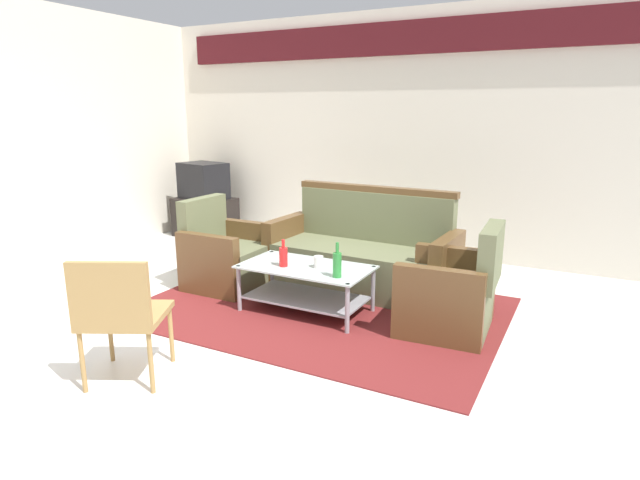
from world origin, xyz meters
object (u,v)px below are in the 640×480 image
at_px(armchair_right, 451,295).
at_px(coffee_table, 306,282).
at_px(tv_stand, 205,217).
at_px(television, 204,181).
at_px(cup, 319,262).
at_px(wicker_chair, 120,310).
at_px(bottle_green, 337,264).
at_px(couch, 362,257).
at_px(armchair_left, 227,258).
at_px(bottle_red, 283,256).

bearing_deg(armchair_right, coffee_table, 96.15).
height_order(tv_stand, television, television).
relative_size(cup, wicker_chair, 0.12).
relative_size(cup, tv_stand, 0.12).
relative_size(armchair_right, bottle_green, 3.02).
xyz_separation_m(armchair_right, bottle_green, (-0.82, -0.35, 0.23)).
height_order(armchair_right, cup, armchair_right).
bearing_deg(armchair_right, couch, 56.37).
distance_m(cup, wicker_chair, 1.69).
bearing_deg(cup, armchair_left, 168.34).
relative_size(coffee_table, cup, 11.00).
distance_m(armchair_left, television, 2.29).
bearing_deg(tv_stand, armchair_right, -23.22).
height_order(cup, tv_stand, tv_stand).
height_order(armchair_right, tv_stand, armchair_right).
height_order(armchair_right, wicker_chair, armchair_right).
bearing_deg(coffee_table, tv_stand, 144.96).
bearing_deg(wicker_chair, television, 95.83).
relative_size(armchair_left, cup, 8.50).
height_order(armchair_left, bottle_red, armchair_left).
xyz_separation_m(bottle_green, wicker_chair, (-0.79, -1.45, -0.02)).
distance_m(bottle_red, wicker_chair, 1.53).
height_order(bottle_red, cup, bottle_red).
distance_m(bottle_green, tv_stand, 3.58).
distance_m(armchair_right, cup, 1.10).
bearing_deg(bottle_red, tv_stand, 141.84).
xyz_separation_m(cup, television, (-2.72, 1.82, 0.30)).
distance_m(tv_stand, wicker_chair, 4.07).
xyz_separation_m(armchair_left, tv_stand, (-1.58, 1.58, -0.03)).
relative_size(bottle_green, tv_stand, 0.35).
xyz_separation_m(armchair_right, cup, (-1.07, -0.19, 0.17)).
bearing_deg(armchair_right, bottle_green, 109.61).
bearing_deg(bottle_green, couch, 101.16).
relative_size(bottle_red, television, 0.34).
relative_size(armchair_left, bottle_red, 3.68).
bearing_deg(bottle_green, coffee_table, 157.85).
distance_m(cup, television, 3.29).
xyz_separation_m(armchair_left, coffee_table, (1.02, -0.24, -0.02)).
relative_size(tv_stand, television, 1.17).
distance_m(bottle_green, bottle_red, 0.53).
bearing_deg(cup, tv_stand, 146.25).
distance_m(couch, wicker_chair, 2.46).
xyz_separation_m(couch, television, (-2.79, 1.04, 0.44)).
height_order(armchair_left, coffee_table, armchair_left).
bearing_deg(couch, television, -18.22).
xyz_separation_m(tv_stand, wicker_chair, (2.19, -3.42, 0.23)).
relative_size(armchair_left, tv_stand, 1.06).
distance_m(couch, cup, 0.79).
height_order(coffee_table, television, television).
bearing_deg(wicker_chair, cup, 44.82).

